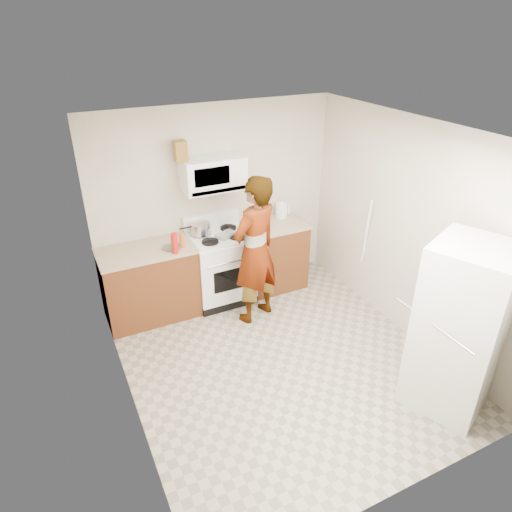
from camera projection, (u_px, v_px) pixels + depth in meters
floor at (281, 361)px, 5.06m from camera, size 3.60×3.60×0.00m
back_wall at (217, 202)px, 5.90m from camera, size 3.20×0.02×2.50m
right_wall at (408, 232)px, 5.09m from camera, size 0.02×3.60×2.50m
cabinet_left at (150, 284)px, 5.63m from camera, size 1.12×0.62×0.90m
counter_left at (146, 251)px, 5.41m from camera, size 1.14×0.64×0.03m
cabinet_right at (273, 256)px, 6.30m from camera, size 0.80×0.62×0.90m
counter_right at (273, 225)px, 6.08m from camera, size 0.82×0.64×0.03m
gas_range at (221, 266)px, 5.97m from camera, size 0.76×0.65×1.13m
microwave at (213, 174)px, 5.50m from camera, size 0.76×0.38×0.40m
person at (255, 251)px, 5.39m from camera, size 0.79×0.66×1.85m
fridge at (459, 329)px, 4.18m from camera, size 0.92×0.92×1.70m
kettle at (281, 210)px, 6.23m from camera, size 0.19×0.19×0.20m
jug at (180, 151)px, 5.20m from camera, size 0.14×0.14×0.24m
saucepan at (200, 228)px, 5.73m from camera, size 0.28×0.28×0.13m
tray at (226, 235)px, 5.71m from camera, size 0.29×0.24×0.05m
bottle_spray at (175, 243)px, 5.27m from camera, size 0.10×0.10×0.25m
bottle_hot_sauce at (182, 241)px, 5.42m from camera, size 0.07×0.07×0.17m
bottle_green_cap at (174, 244)px, 5.32m from camera, size 0.07×0.07×0.19m
pot_lid at (172, 247)px, 5.45m from camera, size 0.27×0.27×0.01m
broom at (364, 248)px, 5.90m from camera, size 0.19×0.28×1.43m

